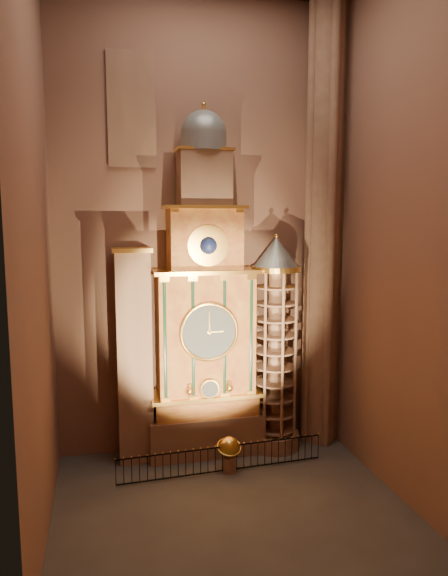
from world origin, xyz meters
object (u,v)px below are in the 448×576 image
object	(u,v)px
portrait_tower	(134,355)
celestial_globe	(229,451)
stair_turret	(275,346)
astronomical_clock	(205,320)
iron_railing	(223,459)

from	to	relation	value
portrait_tower	celestial_globe	bearing A→B (deg)	-29.43
stair_turret	astronomical_clock	bearing A→B (deg)	175.70
astronomical_clock	iron_railing	xyz separation A→B (m)	(0.32, -2.32, -6.02)
stair_turret	iron_railing	world-z (taller)	stair_turret
stair_turret	iron_railing	bearing A→B (deg)	-147.13
celestial_globe	iron_railing	size ratio (longest dim) A/B	0.17
astronomical_clock	celestial_globe	size ratio (longest dim) A/B	10.12
portrait_tower	stair_turret	bearing A→B (deg)	-2.33
stair_turret	iron_railing	distance (m)	5.97
portrait_tower	celestial_globe	xyz separation A→B (m)	(4.04, -2.28, -4.16)
iron_railing	stair_turret	bearing A→B (deg)	32.87
iron_railing	astronomical_clock	bearing A→B (deg)	97.85
astronomical_clock	portrait_tower	world-z (taller)	astronomical_clock
astronomical_clock	stair_turret	xyz separation A→B (m)	(3.50, -0.26, -1.41)
celestial_globe	iron_railing	distance (m)	0.47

